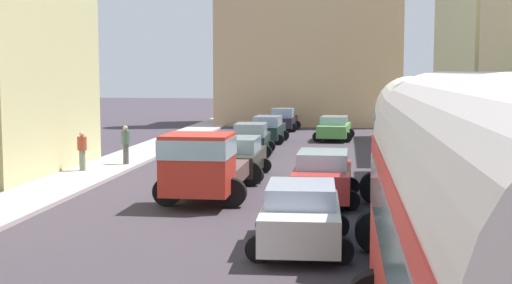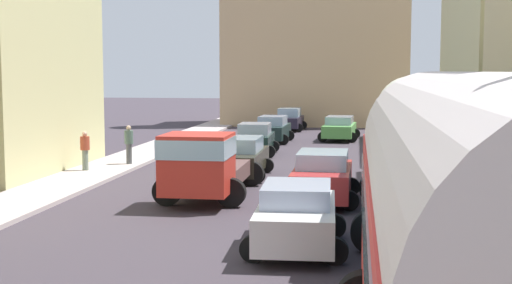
# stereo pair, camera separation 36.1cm
# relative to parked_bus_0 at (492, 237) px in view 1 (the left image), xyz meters

# --- Properties ---
(ground_plane) EXTENTS (154.00, 154.00, 0.00)m
(ground_plane) POSITION_rel_parked_bus_0_xyz_m (-4.49, 19.76, -2.32)
(ground_plane) COLOR #3D343D
(sidewalk_left) EXTENTS (2.50, 70.00, 0.14)m
(sidewalk_left) POSITION_rel_parked_bus_0_xyz_m (-11.74, 19.76, -2.25)
(sidewalk_left) COLOR #B2A4A2
(sidewalk_left) RESTS_ON ground
(sidewalk_right) EXTENTS (2.50, 70.00, 0.14)m
(sidewalk_right) POSITION_rel_parked_bus_0_xyz_m (2.76, 19.76, -2.25)
(sidewalk_right) COLOR #989C88
(sidewalk_right) RESTS_ON ground
(building_right_3) EXTENTS (5.23, 14.73, 9.61)m
(building_right_3) POSITION_rel_parked_bus_0_xyz_m (6.39, 31.53, 2.51)
(building_right_3) COLOR beige
(building_right_3) RESTS_ON ground
(distant_church) EXTENTS (13.92, 6.57, 17.71)m
(distant_church) POSITION_rel_parked_bus_0_xyz_m (-4.49, 46.36, 3.89)
(distant_church) COLOR tan
(distant_church) RESTS_ON ground
(parked_bus_0) EXTENTS (3.22, 9.81, 4.16)m
(parked_bus_0) POSITION_rel_parked_bus_0_xyz_m (0.00, 0.00, 0.00)
(parked_bus_0) COLOR red
(parked_bus_0) RESTS_ON ground
(parked_bus_1) EXTENTS (3.40, 9.89, 3.99)m
(parked_bus_1) POSITION_rel_parked_bus_0_xyz_m (0.31, 11.03, -0.10)
(parked_bus_1) COLOR teal
(parked_bus_1) RESTS_ON ground
(cargo_truck_0) EXTENTS (2.93, 6.77, 2.26)m
(cargo_truck_0) POSITION_rel_parked_bus_0_xyz_m (-6.06, 14.10, -1.14)
(cargo_truck_0) COLOR red
(cargo_truck_0) RESTS_ON ground
(car_0) EXTENTS (2.22, 4.37, 1.58)m
(car_0) POSITION_rel_parked_bus_0_xyz_m (-5.71, 18.87, -1.53)
(car_0) COLOR #2B2A1F
(car_0) RESTS_ON ground
(car_1) EXTENTS (2.34, 3.72, 1.58)m
(car_1) POSITION_rel_parked_bus_0_xyz_m (-6.28, 26.26, -1.53)
(car_1) COLOR #192D29
(car_1) RESTS_ON ground
(car_2) EXTENTS (2.32, 4.11, 1.55)m
(car_2) POSITION_rel_parked_bus_0_xyz_m (-6.11, 32.36, -1.54)
(car_2) COLOR #192A29
(car_2) RESTS_ON ground
(car_3) EXTENTS (2.29, 3.86, 1.58)m
(car_3) POSITION_rel_parked_bus_0_xyz_m (-5.92, 40.59, -1.54)
(car_3) COLOR #241F30
(car_3) RESTS_ON ground
(car_5) EXTENTS (2.45, 4.04, 1.55)m
(car_5) POSITION_rel_parked_bus_0_xyz_m (-2.63, 8.15, -1.53)
(car_5) COLOR silver
(car_5) RESTS_ON ground
(car_6) EXTENTS (2.39, 4.21, 1.62)m
(car_6) POSITION_rel_parked_bus_0_xyz_m (-2.33, 14.19, -1.50)
(car_6) COLOR #BC2F2E
(car_6) RESTS_ON ground
(car_7) EXTENTS (2.50, 4.29, 1.44)m
(car_7) POSITION_rel_parked_bus_0_xyz_m (-2.30, 34.27, -1.58)
(car_7) COLOR #549D4A
(car_7) RESTS_ON ground
(pedestrian_1) EXTENTS (0.52, 0.52, 1.72)m
(pedestrian_1) POSITION_rel_parked_bus_0_xyz_m (-12.18, 18.99, -1.34)
(pedestrian_1) COLOR slate
(pedestrian_1) RESTS_ON ground
(pedestrian_2) EXTENTS (0.53, 0.53, 1.81)m
(pedestrian_2) POSITION_rel_parked_bus_0_xyz_m (-11.05, 21.14, -1.29)
(pedestrian_2) COLOR #4D4F4E
(pedestrian_2) RESTS_ON ground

